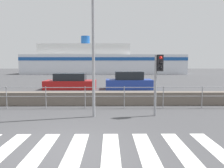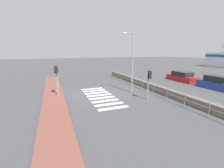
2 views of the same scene
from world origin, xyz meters
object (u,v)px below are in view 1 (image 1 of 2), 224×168
at_px(ferry_boat, 100,61).
at_px(parked_car_blue, 129,82).
at_px(parked_car_red, 70,82).
at_px(streetlamp, 93,24).
at_px(traffic_light_far, 158,71).

distance_m(ferry_boat, parked_car_blue, 27.62).
relative_size(ferry_boat, parked_car_red, 7.49).
bearing_deg(ferry_boat, streetlamp, -87.97).
distance_m(streetlamp, parked_car_red, 10.69).
bearing_deg(parked_car_blue, ferry_boat, 97.51).
distance_m(streetlamp, ferry_boat, 37.22).
relative_size(streetlamp, parked_car_blue, 1.54).
bearing_deg(parked_car_red, streetlamp, -74.72).
distance_m(traffic_light_far, ferry_boat, 37.05).
bearing_deg(parked_car_red, parked_car_blue, 0.00).
relative_size(parked_car_red, parked_car_blue, 1.10).
bearing_deg(parked_car_blue, traffic_light_far, -87.64).
relative_size(traffic_light_far, streetlamp, 0.43).
relative_size(ferry_boat, parked_car_blue, 8.24).
bearing_deg(parked_car_red, ferry_boat, 87.12).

